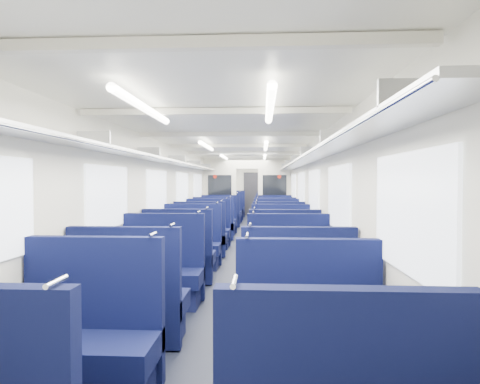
# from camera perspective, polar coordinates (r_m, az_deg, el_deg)

# --- Properties ---
(floor) EXTENTS (2.80, 18.00, 0.01)m
(floor) POSITION_cam_1_polar(r_m,az_deg,el_deg) (10.19, 0.37, -7.55)
(floor) COLOR black
(floor) RESTS_ON ground
(ceiling) EXTENTS (2.80, 18.00, 0.01)m
(ceiling) POSITION_cam_1_polar(r_m,az_deg,el_deg) (10.09, 0.37, 5.75)
(ceiling) COLOR white
(ceiling) RESTS_ON wall_left
(wall_left) EXTENTS (0.02, 18.00, 2.35)m
(wall_left) POSITION_cam_1_polar(r_m,az_deg,el_deg) (10.24, -7.49, -0.91)
(wall_left) COLOR beige
(wall_left) RESTS_ON floor
(dado_left) EXTENTS (0.03, 17.90, 0.70)m
(dado_left) POSITION_cam_1_polar(r_m,az_deg,el_deg) (10.30, -7.39, -5.50)
(dado_left) COLOR #0F1335
(dado_left) RESTS_ON floor
(wall_right) EXTENTS (0.02, 18.00, 2.35)m
(wall_right) POSITION_cam_1_polar(r_m,az_deg,el_deg) (10.10, 8.32, -0.94)
(wall_right) COLOR beige
(wall_right) RESTS_ON floor
(dado_right) EXTENTS (0.03, 17.90, 0.70)m
(dado_right) POSITION_cam_1_polar(r_m,az_deg,el_deg) (10.17, 8.22, -5.59)
(dado_right) COLOR #0F1335
(dado_right) RESTS_ON floor
(wall_far) EXTENTS (2.80, 0.02, 2.35)m
(wall_far) POSITION_cam_1_polar(r_m,az_deg,el_deg) (19.06, 1.67, 0.26)
(wall_far) COLOR beige
(wall_far) RESTS_ON floor
(luggage_rack_left) EXTENTS (0.36, 17.40, 0.18)m
(luggage_rack_left) POSITION_cam_1_polar(r_m,az_deg,el_deg) (10.20, -6.47, 3.57)
(luggage_rack_left) COLOR #B2B5BA
(luggage_rack_left) RESTS_ON wall_left
(luggage_rack_right) EXTENTS (0.36, 17.40, 0.18)m
(luggage_rack_right) POSITION_cam_1_polar(r_m,az_deg,el_deg) (10.08, 7.28, 3.59)
(luggage_rack_right) COLOR #B2B5BA
(luggage_rack_right) RESTS_ON wall_right
(windows) EXTENTS (2.78, 15.60, 0.75)m
(windows) POSITION_cam_1_polar(r_m,az_deg,el_deg) (9.61, 0.24, 0.40)
(windows) COLOR white
(windows) RESTS_ON wall_left
(ceiling_fittings) EXTENTS (2.70, 16.06, 0.11)m
(ceiling_fittings) POSITION_cam_1_polar(r_m,az_deg,el_deg) (9.82, 0.29, 5.50)
(ceiling_fittings) COLOR silver
(ceiling_fittings) RESTS_ON ceiling
(end_door) EXTENTS (0.75, 0.06, 2.00)m
(end_door) POSITION_cam_1_polar(r_m,az_deg,el_deg) (19.01, 1.66, -0.27)
(end_door) COLOR black
(end_door) RESTS_ON floor
(bulkhead) EXTENTS (2.80, 0.10, 2.35)m
(bulkhead) POSITION_cam_1_polar(r_m,az_deg,el_deg) (13.05, 1.00, -0.10)
(bulkhead) COLOR silver
(bulkhead) RESTS_ON floor
(seat_2) EXTENTS (1.09, 0.60, 1.21)m
(seat_2) POSITION_cam_1_polar(r_m,az_deg,el_deg) (3.48, -20.54, -19.52)
(seat_2) COLOR #0D133F
(seat_2) RESTS_ON floor
(seat_3) EXTENTS (1.09, 0.60, 1.21)m
(seat_3) POSITION_cam_1_polar(r_m,az_deg,el_deg) (3.21, 9.73, -21.26)
(seat_3) COLOR #0D133F
(seat_3) RESTS_ON floor
(seat_4) EXTENTS (1.09, 0.60, 1.21)m
(seat_4) POSITION_cam_1_polar(r_m,az_deg,el_deg) (4.35, -15.13, -15.12)
(seat_4) COLOR #0D133F
(seat_4) RESTS_ON floor
(seat_5) EXTENTS (1.09, 0.60, 1.21)m
(seat_5) POSITION_cam_1_polar(r_m,az_deg,el_deg) (4.23, 7.97, -15.54)
(seat_5) COLOR #0D133F
(seat_5) RESTS_ON floor
(seat_6) EXTENTS (1.09, 0.60, 1.21)m
(seat_6) POSITION_cam_1_polar(r_m,az_deg,el_deg) (5.54, -10.90, -11.44)
(seat_6) COLOR #0D133F
(seat_6) RESTS_ON floor
(seat_7) EXTENTS (1.09, 0.60, 1.21)m
(seat_7) POSITION_cam_1_polar(r_m,az_deg,el_deg) (5.43, 6.84, -11.68)
(seat_7) COLOR #0D133F
(seat_7) RESTS_ON floor
(seat_8) EXTENTS (1.09, 0.60, 1.21)m
(seat_8) POSITION_cam_1_polar(r_m,az_deg,el_deg) (6.63, -8.48, -9.26)
(seat_8) COLOR #0D133F
(seat_8) RESTS_ON floor
(seat_9) EXTENTS (1.09, 0.60, 1.21)m
(seat_9) POSITION_cam_1_polar(r_m,az_deg,el_deg) (6.49, 6.21, -9.48)
(seat_9) COLOR #0D133F
(seat_9) RESTS_ON floor
(seat_10) EXTENTS (1.09, 0.60, 1.21)m
(seat_10) POSITION_cam_1_polar(r_m,az_deg,el_deg) (7.71, -6.79, -7.71)
(seat_10) COLOR #0D133F
(seat_10) RESTS_ON floor
(seat_11) EXTENTS (1.09, 0.60, 1.21)m
(seat_11) POSITION_cam_1_polar(r_m,az_deg,el_deg) (7.58, 5.75, -7.88)
(seat_11) COLOR #0D133F
(seat_11) RESTS_ON floor
(seat_12) EXTENTS (1.09, 0.60, 1.21)m
(seat_12) POSITION_cam_1_polar(r_m,az_deg,el_deg) (8.81, -5.52, -6.55)
(seat_12) COLOR #0D133F
(seat_12) RESTS_ON floor
(seat_13) EXTENTS (1.09, 0.60, 1.21)m
(seat_13) POSITION_cam_1_polar(r_m,az_deg,el_deg) (8.80, 5.38, -6.56)
(seat_13) COLOR #0D133F
(seat_13) RESTS_ON floor
(seat_14) EXTENTS (1.09, 0.60, 1.21)m
(seat_14) POSITION_cam_1_polar(r_m,az_deg,el_deg) (9.89, -4.56, -5.65)
(seat_14) COLOR #0D133F
(seat_14) RESTS_ON floor
(seat_15) EXTENTS (1.09, 0.60, 1.21)m
(seat_15) POSITION_cam_1_polar(r_m,az_deg,el_deg) (9.81, 5.14, -5.71)
(seat_15) COLOR #0D133F
(seat_15) RESTS_ON floor
(seat_16) EXTENTS (1.09, 0.60, 1.21)m
(seat_16) POSITION_cam_1_polar(r_m,az_deg,el_deg) (11.19, -3.65, -4.80)
(seat_16) COLOR #0D133F
(seat_16) RESTS_ON floor
(seat_17) EXTENTS (1.09, 0.60, 1.21)m
(seat_17) POSITION_cam_1_polar(r_m,az_deg,el_deg) (10.99, 4.92, -4.92)
(seat_17) COLOR #0D133F
(seat_17) RESTS_ON floor
(seat_18) EXTENTS (1.09, 0.60, 1.21)m
(seat_18) POSITION_cam_1_polar(r_m,az_deg,el_deg) (12.33, -3.02, -4.21)
(seat_18) COLOR #0D133F
(seat_18) RESTS_ON floor
(seat_19) EXTENTS (1.09, 0.60, 1.21)m
(seat_19) POSITION_cam_1_polar(r_m,az_deg,el_deg) (12.21, 4.74, -4.26)
(seat_19) COLOR #0D133F
(seat_19) RESTS_ON floor
(seat_20) EXTENTS (1.09, 0.60, 1.21)m
(seat_20) POSITION_cam_1_polar(r_m,az_deg,el_deg) (14.23, -2.19, -3.43)
(seat_20) COLOR #0D133F
(seat_20) RESTS_ON floor
(seat_21) EXTENTS (1.09, 0.60, 1.21)m
(seat_21) POSITION_cam_1_polar(r_m,az_deg,el_deg) (14.11, 4.52, -3.47)
(seat_21) COLOR #0D133F
(seat_21) RESTS_ON floor
(seat_22) EXTENTS (1.09, 0.60, 1.21)m
(seat_22) POSITION_cam_1_polar(r_m,az_deg,el_deg) (15.56, -1.74, -3.00)
(seat_22) COLOR #0D133F
(seat_22) RESTS_ON floor
(seat_23) EXTENTS (1.09, 0.60, 1.21)m
(seat_23) POSITION_cam_1_polar(r_m,az_deg,el_deg) (15.32, 4.41, -3.07)
(seat_23) COLOR #0D133F
(seat_23) RESTS_ON floor
(seat_24) EXTENTS (1.09, 0.60, 1.21)m
(seat_24) POSITION_cam_1_polar(r_m,az_deg,el_deg) (16.65, -1.41, -2.69)
(seat_24) COLOR #0D133F
(seat_24) RESTS_ON floor
(seat_25) EXTENTS (1.09, 0.60, 1.21)m
(seat_25) POSITION_cam_1_polar(r_m,az_deg,el_deg) (16.54, 4.32, -2.73)
(seat_25) COLOR #0D133F
(seat_25) RESTS_ON floor
(seat_26) EXTENTS (1.09, 0.60, 1.21)m
(seat_26) POSITION_cam_1_polar(r_m,az_deg,el_deg) (17.78, -1.12, -2.42)
(seat_26) COLOR #0D133F
(seat_26) RESTS_ON floor
(seat_27) EXTENTS (1.09, 0.60, 1.21)m
(seat_27) POSITION_cam_1_polar(r_m,az_deg,el_deg) (17.59, 4.24, -2.47)
(seat_27) COLOR #0D133F
(seat_27) RESTS_ON floor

